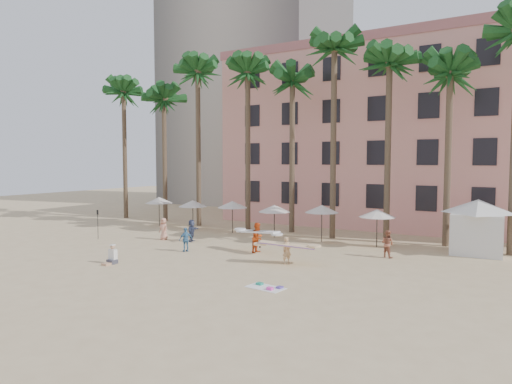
{
  "coord_description": "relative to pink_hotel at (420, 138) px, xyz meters",
  "views": [
    {
      "loc": [
        15.97,
        -18.32,
        5.99
      ],
      "look_at": [
        1.26,
        6.0,
        4.0
      ],
      "focal_mm": 32.0,
      "sensor_mm": 36.0,
      "label": 1
    }
  ],
  "objects": [
    {
      "name": "ground",
      "position": [
        -7.0,
        -26.0,
        -8.0
      ],
      "size": [
        120.0,
        120.0,
        0.0
      ],
      "primitive_type": "plane",
      "color": "#D1B789",
      "rests_on": "ground"
    },
    {
      "name": "pink_hotel",
      "position": [
        0.0,
        0.0,
        0.0
      ],
      "size": [
        35.0,
        14.0,
        16.0
      ],
      "primitive_type": "cube",
      "color": "#E59A8B",
      "rests_on": "ground"
    },
    {
      "name": "grey_tower",
      "position": [
        -25.0,
        12.0,
        17.0
      ],
      "size": [
        22.0,
        18.0,
        50.0
      ],
      "primitive_type": "cube",
      "color": "#A89E8E",
      "rests_on": "ground"
    },
    {
      "name": "palm_row",
      "position": [
        -6.49,
        -11.0,
        4.97
      ],
      "size": [
        44.4,
        5.4,
        16.3
      ],
      "color": "brown",
      "rests_on": "ground"
    },
    {
      "name": "umbrella_row",
      "position": [
        -10.0,
        -13.5,
        -5.67
      ],
      "size": [
        22.5,
        2.7,
        2.73
      ],
      "color": "#332B23",
      "rests_on": "ground"
    },
    {
      "name": "cabana",
      "position": [
        6.14,
        -12.29,
        -5.93
      ],
      "size": [
        4.69,
        4.69,
        3.5
      ],
      "color": "silver",
      "rests_on": "ground"
    },
    {
      "name": "beach_towel",
      "position": [
        -1.48,
        -26.05,
        -7.97
      ],
      "size": [
        1.9,
        1.2,
        0.14
      ],
      "color": "white",
      "rests_on": "ground"
    },
    {
      "name": "carrier_yellow",
      "position": [
        -2.93,
        -21.19,
        -7.07
      ],
      "size": [
        3.22,
        1.82,
        1.6
      ],
      "color": "tan",
      "rests_on": "ground"
    },
    {
      "name": "carrier_white",
      "position": [
        -6.09,
        -19.2,
        -6.97
      ],
      "size": [
        3.24,
        1.3,
        1.94
      ],
      "color": "#E55118",
      "rests_on": "ground"
    },
    {
      "name": "beachgoers",
      "position": [
        -8.69,
        -18.42,
        -7.18
      ],
      "size": [
        17.08,
        6.0,
        1.7
      ],
      "color": "#E29A7F",
      "rests_on": "ground"
    },
    {
      "name": "paddle",
      "position": [
        -19.07,
        -21.18,
        -6.59
      ],
      "size": [
        0.18,
        0.04,
        2.23
      ],
      "color": "black",
      "rests_on": "ground"
    },
    {
      "name": "seated_man",
      "position": [
        -11.61,
        -26.4,
        -7.62
      ],
      "size": [
        0.49,
        0.85,
        1.11
      ],
      "color": "#3F3F4C",
      "rests_on": "ground"
    }
  ]
}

